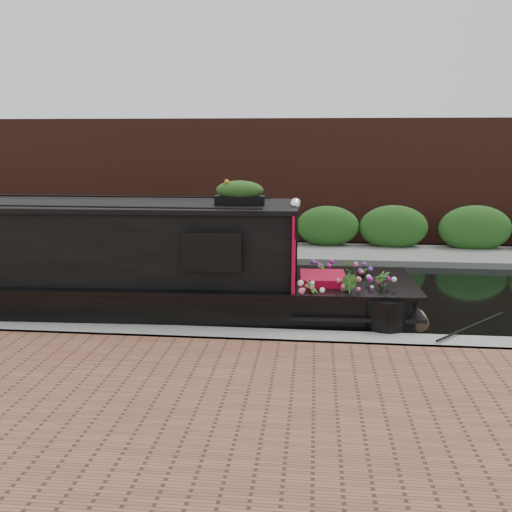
# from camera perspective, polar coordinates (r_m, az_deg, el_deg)

# --- Properties ---
(ground) EXTENTS (80.00, 80.00, 0.00)m
(ground) POSITION_cam_1_polar(r_m,az_deg,el_deg) (12.77, -2.89, -3.71)
(ground) COLOR black
(ground) RESTS_ON ground
(near_bank_coping) EXTENTS (40.00, 0.60, 0.50)m
(near_bank_coping) POSITION_cam_1_polar(r_m,az_deg,el_deg) (9.68, -5.91, -8.95)
(near_bank_coping) COLOR gray
(near_bank_coping) RESTS_ON ground
(near_bank_pavers) EXTENTS (40.00, 7.00, 0.50)m
(near_bank_pavers) POSITION_cam_1_polar(r_m,az_deg,el_deg) (6.48, -13.03, -20.49)
(near_bank_pavers) COLOR brown
(near_bank_pavers) RESTS_ON ground
(far_bank_path) EXTENTS (40.00, 2.40, 0.34)m
(far_bank_path) POSITION_cam_1_polar(r_m,az_deg,el_deg) (16.81, -0.70, 0.13)
(far_bank_path) COLOR slate
(far_bank_path) RESTS_ON ground
(far_hedge) EXTENTS (40.00, 1.10, 2.80)m
(far_hedge) POSITION_cam_1_polar(r_m,az_deg,el_deg) (17.69, -0.36, 0.72)
(far_hedge) COLOR #25551C
(far_hedge) RESTS_ON ground
(far_brick_wall) EXTENTS (40.00, 1.00, 8.00)m
(far_brick_wall) POSITION_cam_1_polar(r_m,az_deg,el_deg) (19.74, 0.31, 1.90)
(far_brick_wall) COLOR #4D231A
(far_brick_wall) RESTS_ON ground
(narrowboat) EXTENTS (12.29, 2.62, 2.89)m
(narrowboat) POSITION_cam_1_polar(r_m,az_deg,el_deg) (11.41, -17.76, -1.75)
(narrowboat) COLOR black
(narrowboat) RESTS_ON ground
(rope_fender) EXTENTS (0.31, 0.39, 0.31)m
(rope_fender) POSITION_cam_1_polar(r_m,az_deg,el_deg) (10.83, 15.95, -6.21)
(rope_fender) COLOR brown
(rope_fender) RESTS_ON ground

